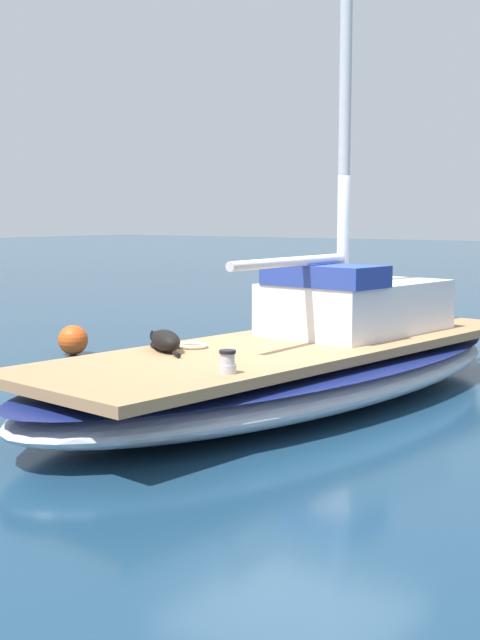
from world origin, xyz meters
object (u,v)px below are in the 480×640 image
coiled_rope (193,346)px  mooring_buoy (73,340)px  deck_winch (228,363)px  sailboat_main (293,372)px  dog_black (165,341)px

coiled_rope → mooring_buoy: 4.07m
deck_winch → mooring_buoy: (-4.85, 2.67, -0.54)m
sailboat_main → mooring_buoy: 4.41m
sailboat_main → coiled_rope: (-0.67, -0.93, 0.35)m
dog_black → mooring_buoy: bearing=150.3°
deck_winch → coiled_rope: deck_winch is taller
deck_winch → mooring_buoy: 5.56m
sailboat_main → dog_black: size_ratio=8.88×
deck_winch → coiled_rope: bearing=140.8°
dog_black → coiled_rope: size_ratio=2.60×
mooring_buoy → sailboat_main: bearing=-10.1°
deck_winch → dog_black: bearing=153.7°
sailboat_main → coiled_rope: bearing=-125.9°
sailboat_main → deck_winch: 2.00m
dog_black → deck_winch: dog_black is taller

